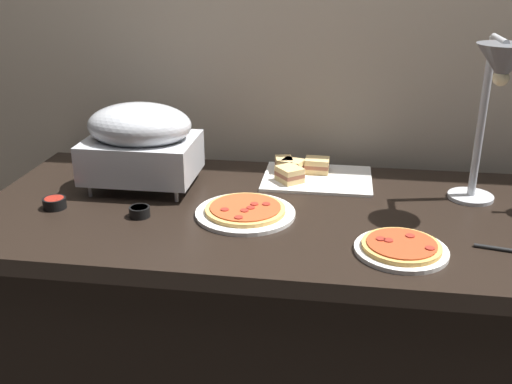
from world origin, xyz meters
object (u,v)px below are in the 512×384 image
(sandwich_platter, at_px, (307,173))
(serving_spatula, at_px, (512,251))
(sauce_cup_near, at_px, (140,211))
(sauce_cup_far, at_px, (55,203))
(heat_lamp, at_px, (498,82))
(chafing_dish, at_px, (141,141))
(pizza_plate_front, at_px, (401,248))
(pizza_plate_center, at_px, (245,211))

(sandwich_platter, bearing_deg, serving_spatula, -39.63)
(sauce_cup_near, distance_m, sauce_cup_far, 0.28)
(heat_lamp, xyz_separation_m, serving_spatula, (0.04, -0.25, -0.39))
(heat_lamp, distance_m, sandwich_platter, 0.68)
(sandwich_platter, bearing_deg, sauce_cup_near, -140.29)
(sauce_cup_near, bearing_deg, chafing_dish, 105.55)
(heat_lamp, height_order, sauce_cup_far, heat_lamp)
(heat_lamp, distance_m, pizza_plate_front, 0.54)
(pizza_plate_front, distance_m, pizza_plate_center, 0.47)
(pizza_plate_front, distance_m, serving_spatula, 0.29)
(chafing_dish, xyz_separation_m, serving_spatula, (1.09, -0.31, -0.15))
(chafing_dish, relative_size, heat_lamp, 0.69)
(heat_lamp, height_order, serving_spatula, heat_lamp)
(pizza_plate_front, xyz_separation_m, sauce_cup_near, (-0.74, 0.12, 0.00))
(chafing_dish, height_order, sauce_cup_near, chafing_dish)
(pizza_plate_center, relative_size, sauce_cup_far, 4.25)
(heat_lamp, bearing_deg, chafing_dish, 176.46)
(heat_lamp, height_order, pizza_plate_center, heat_lamp)
(pizza_plate_front, height_order, pizza_plate_center, same)
(sauce_cup_near, bearing_deg, sandwich_platter, 39.71)
(sandwich_platter, bearing_deg, pizza_plate_front, -61.42)
(heat_lamp, distance_m, sauce_cup_far, 1.32)
(pizza_plate_front, height_order, serving_spatula, pizza_plate_front)
(serving_spatula, bearing_deg, chafing_dish, 164.10)
(chafing_dish, distance_m, sandwich_platter, 0.57)
(heat_lamp, height_order, sauce_cup_near, heat_lamp)
(chafing_dish, bearing_deg, pizza_plate_center, -25.86)
(heat_lamp, bearing_deg, sandwich_platter, 157.29)
(chafing_dish, xyz_separation_m, sandwich_platter, (0.53, 0.15, -0.14))
(pizza_plate_front, bearing_deg, chafing_dish, 156.40)
(serving_spatula, bearing_deg, pizza_plate_front, -171.68)
(sandwich_platter, height_order, serving_spatula, sandwich_platter)
(serving_spatula, bearing_deg, sauce_cup_far, 175.65)
(sandwich_platter, bearing_deg, pizza_plate_center, -115.83)
(heat_lamp, xyz_separation_m, pizza_plate_center, (-0.68, -0.11, -0.38))
(pizza_plate_center, distance_m, sauce_cup_near, 0.31)
(chafing_dish, height_order, serving_spatula, chafing_dish)
(pizza_plate_center, height_order, sauce_cup_far, sauce_cup_far)
(heat_lamp, xyz_separation_m, pizza_plate_front, (-0.25, -0.29, -0.38))
(pizza_plate_center, xyz_separation_m, serving_spatula, (0.72, -0.13, -0.01))
(sauce_cup_near, relative_size, serving_spatula, 0.35)
(sauce_cup_far, bearing_deg, sauce_cup_near, -4.67)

